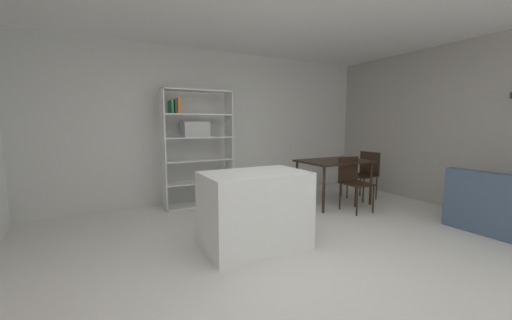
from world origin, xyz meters
name	(u,v)px	position (x,y,z in m)	size (l,w,h in m)	color
ground_plane	(288,256)	(0.00, 0.00, 0.00)	(9.88, 9.88, 0.00)	silver
back_partition	(203,126)	(0.00, 2.83, 1.38)	(7.18, 0.06, 2.77)	silver
right_partition_gray	(475,127)	(3.56, 0.00, 1.38)	(0.06, 5.71, 2.77)	#B2ADA3
kitchen_island	(255,210)	(-0.19, 0.40, 0.44)	(1.18, 0.75, 0.88)	white
open_bookshelf	(196,141)	(-0.26, 2.47, 1.14)	(1.19, 0.37, 2.00)	white
dining_table	(334,165)	(1.94, 1.42, 0.71)	(1.20, 0.85, 0.79)	black
dining_chair_near	(353,179)	(1.94, 0.97, 0.53)	(0.42, 0.47, 0.88)	black
dining_chair_window_side	(366,171)	(2.75, 1.43, 0.53)	(0.49, 0.47, 0.89)	black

